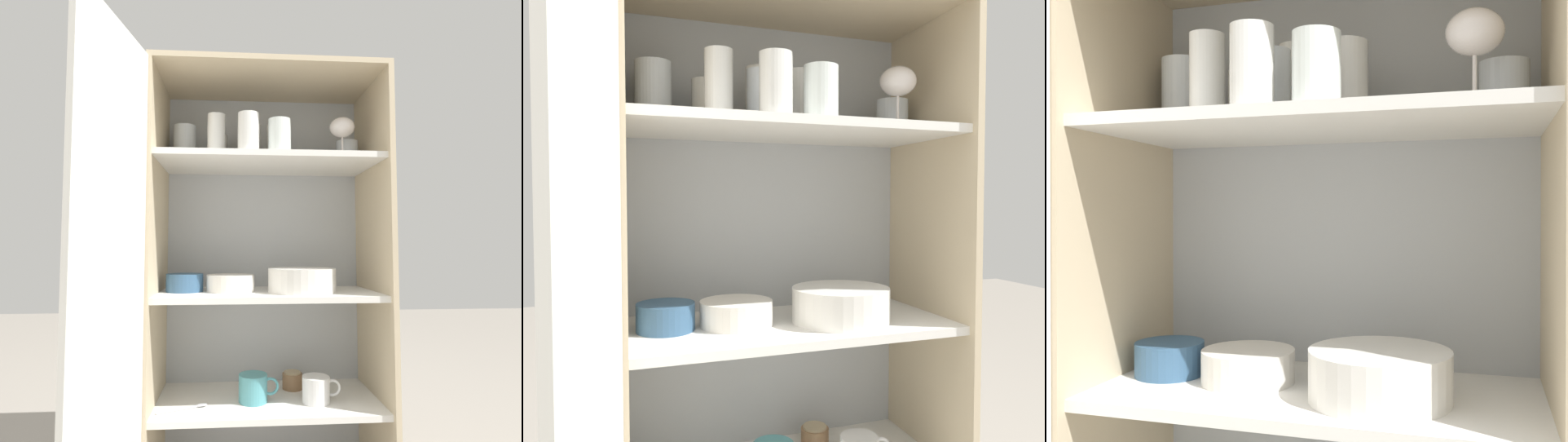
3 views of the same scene
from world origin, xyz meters
The scene contains 18 objects.
cupboard_back_panel centered at (0.00, 0.36, 0.70)m, with size 0.78×0.02×1.39m, color #B2B7BC.
cupboard_side_left centered at (-0.38, 0.18, 0.70)m, with size 0.02×0.39×1.39m, color #CCB793.
cupboard_side_right centered at (0.38, 0.18, 0.70)m, with size 0.02×0.39×1.39m, color #CCB793.
shelf_board_middle centered at (0.00, 0.18, 0.65)m, with size 0.74×0.35×0.02m, color white.
shelf_board_upper centered at (0.00, 0.18, 1.10)m, with size 0.74×0.35×0.02m, color white.
tumbler_glass_0 centered at (-0.07, 0.06, 1.18)m, with size 0.07×0.07×0.13m.
tumbler_glass_1 centered at (-0.05, 0.24, 1.19)m, with size 0.07×0.07×0.15m.
tumbler_glass_2 centered at (-0.30, 0.27, 1.19)m, with size 0.08×0.08×0.15m.
tumbler_glass_3 centered at (-0.18, 0.12, 1.19)m, with size 0.06×0.06×0.14m.
tumbler_glass_4 centered at (0.03, 0.06, 1.17)m, with size 0.07×0.07×0.11m.
tumbler_glass_5 centered at (-0.08, 0.16, 1.18)m, with size 0.06×0.06×0.12m.
tumbler_glass_6 centered at (-0.18, 0.29, 1.17)m, with size 0.07×0.07×0.12m.
tumbler_glass_7 centered at (0.04, 0.21, 1.18)m, with size 0.08×0.08×0.14m.
tumbler_glass_8 centered at (0.30, 0.23, 1.16)m, with size 0.08×0.08×0.09m.
wine_glass_0 centered at (0.26, 0.13, 1.22)m, with size 0.09×0.09×0.15m.
plate_stack_white centered at (0.11, 0.14, 0.70)m, with size 0.23×0.23×0.08m.
mixing_bowl_large centered at (-0.13, 0.18, 0.69)m, with size 0.17×0.17×0.06m.
serving_bowl_small centered at (-0.29, 0.19, 0.69)m, with size 0.13×0.13×0.06m.
Camera 3 is at (0.28, -0.82, 0.95)m, focal length 42.00 mm.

